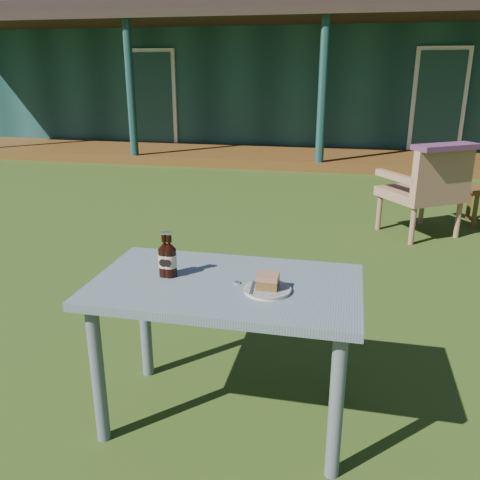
% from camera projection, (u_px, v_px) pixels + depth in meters
% --- Properties ---
extents(ground, '(80.00, 80.00, 0.00)m').
position_uv_depth(ground, '(275.00, 287.00, 3.98)').
color(ground, '#334916').
extents(pavilion, '(15.80, 8.30, 3.45)m').
position_uv_depth(pavilion, '(335.00, 69.00, 12.15)').
color(pavilion, '#163B37').
rests_on(pavilion, ground).
extents(cafe_table, '(1.20, 0.70, 0.72)m').
position_uv_depth(cafe_table, '(226.00, 303.00, 2.30)').
color(cafe_table, slate).
rests_on(cafe_table, ground).
extents(plate, '(0.20, 0.20, 0.01)m').
position_uv_depth(plate, '(267.00, 290.00, 2.17)').
color(plate, silver).
rests_on(plate, cafe_table).
extents(cake_slice, '(0.09, 0.09, 0.06)m').
position_uv_depth(cake_slice, '(268.00, 281.00, 2.17)').
color(cake_slice, brown).
rests_on(cake_slice, plate).
extents(fork, '(0.02, 0.14, 0.00)m').
position_uv_depth(fork, '(252.00, 287.00, 2.18)').
color(fork, silver).
rests_on(fork, plate).
extents(cola_bottle_near, '(0.06, 0.07, 0.21)m').
position_uv_depth(cola_bottle_near, '(170.00, 259.00, 2.31)').
color(cola_bottle_near, black).
rests_on(cola_bottle_near, cafe_table).
extents(cola_bottle_far, '(0.06, 0.06, 0.21)m').
position_uv_depth(cola_bottle_far, '(165.00, 258.00, 2.31)').
color(cola_bottle_far, black).
rests_on(cola_bottle_far, cafe_table).
extents(bottle_cap, '(0.03, 0.03, 0.01)m').
position_uv_depth(bottle_cap, '(237.00, 283.00, 2.25)').
color(bottle_cap, silver).
rests_on(bottle_cap, cafe_table).
extents(armchair_left, '(0.91, 0.90, 0.91)m').
position_uv_depth(armchair_left, '(427.00, 187.00, 5.03)').
color(armchair_left, '#99694C').
rests_on(armchair_left, ground).
extents(floral_throw, '(0.67, 0.55, 0.05)m').
position_uv_depth(floral_throw, '(446.00, 147.00, 4.74)').
color(floral_throw, '#582C4D').
rests_on(floral_throw, armchair_left).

